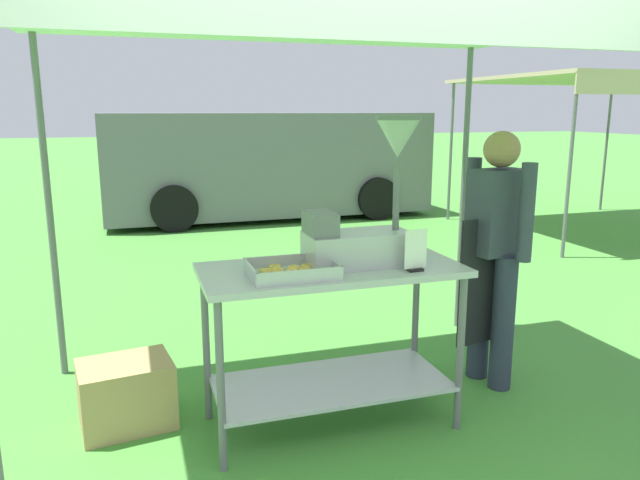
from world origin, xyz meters
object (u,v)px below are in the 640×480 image
object	(u,v)px
donut_tray	(292,272)
menu_sign	(416,254)
van_grey	(265,163)
donut_fryer	(365,217)
stall_canopy	(326,24)
neighbour_tent	(601,82)
vendor	(495,246)
donut_cart	(331,312)
supply_crate	(126,394)

from	to	relation	value
donut_tray	menu_sign	size ratio (longest dim) A/B	1.98
van_grey	donut_fryer	bearing A→B (deg)	-98.25
stall_canopy	van_grey	size ratio (longest dim) A/B	0.61
menu_sign	van_grey	distance (m)	7.10
donut_tray	van_grey	world-z (taller)	van_grey
neighbour_tent	stall_canopy	bearing A→B (deg)	-143.35
vendor	van_grey	bearing A→B (deg)	89.63
donut_cart	donut_tray	xyz separation A→B (m)	(-0.25, -0.11, 0.27)
donut_tray	donut_fryer	distance (m)	0.51
van_grey	donut_tray	bearing A→B (deg)	-101.64
vendor	neighbour_tent	bearing A→B (deg)	42.61
donut_fryer	donut_tray	bearing A→B (deg)	-166.51
neighbour_tent	vendor	bearing A→B (deg)	-137.39
menu_sign	vendor	distance (m)	0.86
donut_tray	vendor	bearing A→B (deg)	12.21
menu_sign	supply_crate	size ratio (longest dim) A/B	0.40
menu_sign	van_grey	world-z (taller)	van_grey
donut_fryer	supply_crate	distance (m)	1.65
neighbour_tent	donut_tray	bearing A→B (deg)	-143.20
stall_canopy	donut_cart	distance (m)	1.50
vendor	van_grey	size ratio (longest dim) A/B	0.31
donut_tray	donut_fryer	size ratio (longest dim) A/B	0.55
donut_cart	donut_fryer	xyz separation A→B (m)	(0.19, -0.01, 0.52)
donut_cart	supply_crate	xyz separation A→B (m)	(-1.09, 0.33, -0.47)
supply_crate	stall_canopy	bearing A→B (deg)	-12.00
stall_canopy	supply_crate	xyz separation A→B (m)	(-1.09, 0.23, -1.97)
stall_canopy	vendor	xyz separation A→B (m)	(1.14, 0.09, -1.25)
stall_canopy	menu_sign	bearing A→B (deg)	-39.13
stall_canopy	van_grey	world-z (taller)	stall_canopy
stall_canopy	supply_crate	bearing A→B (deg)	168.00
van_grey	neighbour_tent	distance (m)	5.19
donut_tray	neighbour_tent	xyz separation A→B (m)	(5.68, 4.25, 1.19)
donut_fryer	stall_canopy	bearing A→B (deg)	151.18
vendor	donut_cart	bearing A→B (deg)	-170.54
donut_tray	neighbour_tent	world-z (taller)	neighbour_tent
donut_tray	supply_crate	world-z (taller)	donut_tray
donut_cart	menu_sign	world-z (taller)	menu_sign
stall_canopy	vendor	bearing A→B (deg)	4.60
donut_cart	donut_fryer	bearing A→B (deg)	-1.70
donut_fryer	donut_cart	bearing A→B (deg)	178.30
donut_fryer	van_grey	bearing A→B (deg)	81.75
donut_cart	donut_fryer	size ratio (longest dim) A/B	1.77
stall_canopy	menu_sign	world-z (taller)	stall_canopy
menu_sign	neighbour_tent	world-z (taller)	neighbour_tent
neighbour_tent	donut_fryer	bearing A→B (deg)	-141.67
donut_tray	donut_fryer	world-z (taller)	donut_fryer
donut_fryer	van_grey	xyz separation A→B (m)	(0.99, 6.85, -0.30)
menu_sign	vendor	world-z (taller)	vendor
stall_canopy	donut_cart	world-z (taller)	stall_canopy
menu_sign	neighbour_tent	size ratio (longest dim) A/B	0.07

